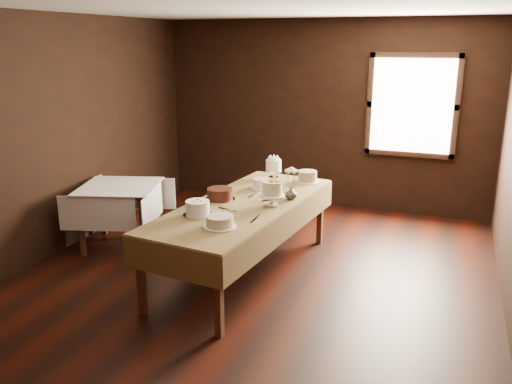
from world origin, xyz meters
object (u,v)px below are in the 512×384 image
Objects in this scene: cake_lattice at (262,184)px; cake_server_e at (202,206)px; cake_server_c at (255,194)px; flower_vase at (291,193)px; cake_server_d at (276,200)px; cake_meringue at (274,169)px; cake_swirl at (198,209)px; display_table at (244,208)px; cake_speckled at (307,177)px; side_table at (120,193)px; cake_chocolate at (220,194)px; cake_flowers at (272,195)px; cake_cream at (220,222)px; cake_server_b at (254,220)px; cake_server_a at (231,210)px.

cake_lattice is 0.95m from cake_server_e.
flower_vase is at bearing -92.67° from cake_server_c.
cake_lattice reaches higher than cake_server_d.
cake_swirl is (-0.22, -1.65, -0.04)m from cake_meringue.
display_table is 0.37m from cake_server_c.
cake_speckled reaches higher than cake_server_c.
cake_speckled is (2.15, 0.84, 0.20)m from side_table.
cake_speckled is at bearing 57.46° from cake_chocolate.
cake_meringue is at bearing 89.40° from cake_server_e.
side_table is 2.09m from cake_flowers.
cake_server_d is (0.56, 0.77, -0.07)m from cake_swirl.
cake_cream reaches higher than cake_server_d.
cake_server_d is 0.82m from cake_server_e.
cake_chocolate reaches higher than display_table.
cake_lattice is 1.25× the size of cake_server_b.
cake_meringue reaches higher than cake_swirl.
cake_speckled is 1.58m from cake_server_b.
cake_meringue is 1.14m from cake_flowers.
cake_flowers is at bearing 35.96° from cake_server_e.
cake_server_e is at bearing -119.32° from cake_speckled.
cake_flowers is at bearing -132.26° from cake_server_c.
cake_server_b is at bearing -93.52° from cake_speckled.
cake_flowers is 0.98× the size of cake_swirl.
cake_meringue is 1.13× the size of cake_server_b.
cake_server_e is (-0.65, -0.50, 0.00)m from cake_server_d.
cake_meringue is 1.96× the size of flower_vase.
cake_cream reaches higher than cake_server_a.
cake_server_a is 1.00× the size of cake_server_d.
cake_chocolate is 1.50× the size of cake_server_b.
flower_vase is (2.18, 0.06, 0.20)m from side_table.
cake_lattice is at bearing 145.68° from flower_vase.
display_table is at bearing -87.58° from cake_meringue.
cake_server_d is (0.29, 0.22, 0.06)m from display_table.
cake_flowers reaches higher than display_table.
cake_server_d is at bearing -69.19° from cake_meringue.
cake_meringue is at bearing 82.34° from cake_swirl.
cake_chocolate reaches higher than cake_server_a.
flower_vase is (0.43, 0.30, 0.13)m from display_table.
cake_chocolate is (-0.28, 0.01, 0.12)m from display_table.
cake_flowers reaches higher than cake_speckled.
cake_meringue is at bearing 106.19° from cake_server_a.
cake_server_d is at bearing 37.63° from display_table.
cake_cream is at bearing -86.10° from cake_lattice.
cake_flowers is at bearing -71.76° from cake_meringue.
cake_meringue reaches higher than cake_lattice.
cake_meringue reaches higher than cake_speckled.
cake_server_e is at bearing -20.38° from side_table.
cake_server_d is at bearing -51.49° from cake_lattice.
cake_meringue is 1.13× the size of cake_server_d.
flower_vase is (0.79, 0.58, 0.06)m from cake_server_e.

